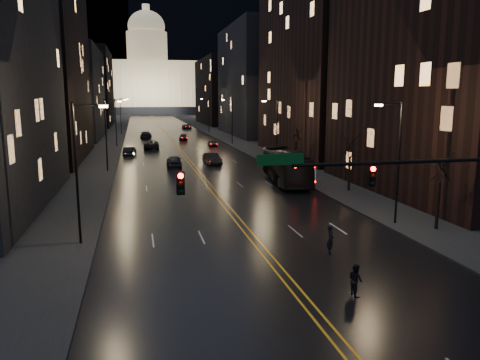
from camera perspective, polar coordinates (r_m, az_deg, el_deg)
ground at (r=23.18m, az=7.12°, el=-13.58°), size 900.00×900.00×0.00m
road at (r=150.42m, az=-9.71°, el=6.45°), size 20.00×320.00×0.02m
sidewalk_left at (r=150.39m, az=-15.07°, el=6.27°), size 8.00×320.00×0.16m
sidewalk_right at (r=151.74m, az=-4.39°, el=6.62°), size 8.00×320.00×0.16m
center_line at (r=150.42m, az=-9.71°, el=6.45°), size 0.62×320.00×0.01m
building_left_mid at (r=75.37m, az=-23.54°, el=12.89°), size 12.00×30.00×28.00m
building_left_far at (r=112.80m, az=-19.74°, el=9.91°), size 12.00×34.00×20.00m
building_left_dist at (r=160.57m, az=-17.65°, el=10.63°), size 12.00×40.00×24.00m
building_right_near at (r=49.02m, az=23.38°, el=12.49°), size 12.00×26.00×24.00m
building_right_tall at (r=76.07m, az=9.94°, el=17.32°), size 12.00×30.00×38.00m
building_right_mid at (r=115.53m, az=1.77°, el=11.97°), size 12.00×34.00×26.00m
building_right_dist at (r=162.44m, az=-2.46°, el=10.72°), size 12.00×40.00×22.00m
mountain_ridge at (r=406.57m, az=-5.93°, el=17.95°), size 520.00×60.00×130.00m
capitol at (r=270.17m, az=-11.12°, el=11.61°), size 90.00×50.00×58.50m
traffic_signal at (r=24.27m, az=20.66°, el=-0.46°), size 17.29×0.45×7.00m
streetlamp_right_near at (r=35.24m, az=18.55°, el=2.75°), size 2.13×0.25×9.00m
streetlamp_left_near at (r=30.46m, az=-19.02°, el=1.64°), size 2.13×0.25×9.00m
streetlamp_right_mid at (r=62.76m, az=4.36°, el=6.26°), size 2.13×0.25×9.00m
streetlamp_left_mid at (r=60.21m, az=-15.87°, el=5.74°), size 2.13×0.25×9.00m
streetlamp_right_far at (r=91.85m, az=-1.08°, el=7.50°), size 2.13×0.25×9.00m
streetlamp_left_far at (r=90.13m, az=-14.80°, el=7.12°), size 2.13×0.25×9.00m
streetlamp_right_dist at (r=121.38m, az=-3.90°, el=8.12°), size 2.13×0.25×9.00m
streetlamp_left_dist at (r=120.08m, az=-14.26°, el=7.82°), size 2.13×0.25×9.00m
tree_right_near at (r=34.85m, az=23.27°, el=1.45°), size 2.40×2.40×6.65m
tree_right_mid at (r=46.83m, az=13.30°, el=4.02°), size 2.40×2.40×6.65m
tree_right_far at (r=61.58m, az=6.85°, el=5.62°), size 2.40×2.40×6.65m
bus at (r=51.30m, az=5.60°, el=1.65°), size 4.17×12.94×3.54m
oncoming_car_a at (r=62.85m, az=-8.04°, el=2.28°), size 2.06×4.84×1.63m
oncoming_car_b at (r=75.68m, az=-13.32°, el=3.39°), size 2.07×4.79×1.53m
oncoming_car_c at (r=85.97m, az=-10.73°, el=4.29°), size 2.94×5.88×1.60m
oncoming_car_d at (r=107.95m, az=-11.40°, el=5.42°), size 2.83×5.73×1.60m
receding_car_a at (r=64.90m, az=-3.42°, el=2.59°), size 2.20×4.96×1.58m
receding_car_b at (r=88.04m, az=-3.40°, el=4.48°), size 1.61×3.82×1.29m
receding_car_c at (r=101.65m, az=-6.91°, el=5.18°), size 2.33×4.64×1.29m
receding_car_d at (r=137.84m, az=-6.51°, el=6.49°), size 2.39×5.06×1.40m
pedestrian_a at (r=28.54m, az=10.96°, el=-7.16°), size 0.59×0.75×1.80m
pedestrian_b at (r=23.16m, az=13.92°, el=-11.74°), size 0.49×0.80×1.56m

